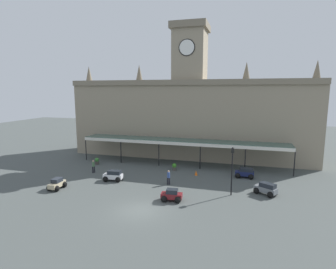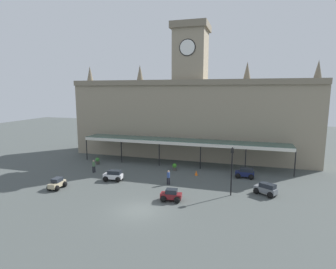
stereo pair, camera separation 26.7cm
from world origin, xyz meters
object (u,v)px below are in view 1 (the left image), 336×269
car_maroon_sedan (172,196)px  victorian_lamppost (232,166)px  pedestrian_crossing_forecourt (169,177)px  planter_near_kerb (97,161)px  car_beige_sedan (57,184)px  car_navy_estate (245,173)px  pedestrian_beside_cars (93,166)px  traffic_cone (196,173)px  car_grey_estate (266,189)px  planter_forecourt_centre (174,167)px  car_white_estate (113,176)px

car_maroon_sedan → victorian_lamppost: (5.49, 3.12, 2.63)m
pedestrian_crossing_forecourt → planter_near_kerb: bearing=156.4°
planter_near_kerb → car_beige_sedan: bearing=-83.7°
car_navy_estate → pedestrian_crossing_forecourt: (-8.36, -5.01, 0.34)m
car_beige_sedan → planter_near_kerb: (-1.13, 10.21, -0.01)m
car_beige_sedan → pedestrian_beside_cars: 6.50m
car_beige_sedan → pedestrian_crossing_forecourt: (11.34, 4.76, 0.41)m
traffic_cone → car_grey_estate: bearing=-28.8°
victorian_lamppost → pedestrian_beside_cars: bearing=170.5°
car_maroon_sedan → pedestrian_crossing_forecourt: size_ratio=1.27×
traffic_cone → victorian_lamppost: bearing=-50.2°
car_maroon_sedan → planter_forecourt_centre: 10.30m
car_beige_sedan → car_white_estate: bearing=42.1°
car_maroon_sedan → victorian_lamppost: bearing=29.7°
car_white_estate → car_navy_estate: bearing=20.3°
pedestrian_beside_cars → car_navy_estate: bearing=9.8°
pedestrian_beside_cars → planter_forecourt_centre: bearing=21.5°
pedestrian_beside_cars → victorian_lamppost: bearing=-9.5°
victorian_lamppost → car_grey_estate: bearing=18.1°
pedestrian_beside_cars → car_grey_estate: bearing=-5.0°
car_white_estate → planter_near_kerb: size_ratio=2.44×
pedestrian_beside_cars → victorian_lamppost: 18.20m
victorian_lamppost → planter_near_kerb: (-19.54, 6.73, -2.64)m
car_maroon_sedan → victorian_lamppost: 6.84m
car_beige_sedan → victorian_lamppost: (18.41, 3.48, 2.63)m
car_maroon_sedan → traffic_cone: 8.76m
car_maroon_sedan → car_white_estate: bearing=155.1°
car_navy_estate → planter_forecourt_centre: 9.20m
traffic_cone → planter_near_kerb: (-14.87, 1.13, 0.18)m
car_navy_estate → pedestrian_beside_cars: pedestrian_beside_cars is taller
car_navy_estate → planter_near_kerb: 20.83m
car_grey_estate → planter_forecourt_centre: bearing=153.1°
car_navy_estate → car_maroon_sedan: (-6.77, -9.41, -0.06)m
car_beige_sedan → car_white_estate: 6.26m
car_beige_sedan → car_white_estate: size_ratio=0.89×
car_navy_estate → planter_forecourt_centre: size_ratio=2.35×
pedestrian_crossing_forecourt → planter_near_kerb: 13.61m
car_grey_estate → planter_near_kerb: (-22.99, 5.60, -0.07)m
car_maroon_sedan → victorian_lamppost: size_ratio=0.42×
car_grey_estate → traffic_cone: (-8.12, 4.47, -0.26)m
car_beige_sedan → car_maroon_sedan: bearing=1.6°
planter_forecourt_centre → car_maroon_sedan: bearing=-76.5°
pedestrian_crossing_forecourt → car_navy_estate: bearing=30.9°
car_maroon_sedan → pedestrian_beside_cars: bearing=153.7°
pedestrian_beside_cars → pedestrian_crossing_forecourt: (10.74, -1.71, 0.00)m
pedestrian_crossing_forecourt → victorian_lamppost: victorian_lamppost is taller
planter_near_kerb → planter_forecourt_centre: bearing=0.8°
planter_forecourt_centre → car_grey_estate: bearing=-26.9°
car_navy_estate → planter_near_kerb: car_navy_estate is taller
car_maroon_sedan → car_beige_sedan: bearing=-178.4°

